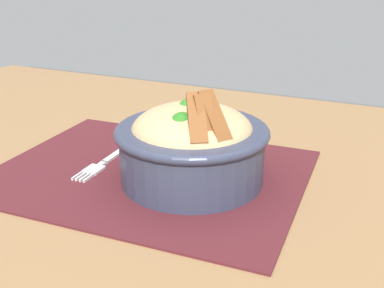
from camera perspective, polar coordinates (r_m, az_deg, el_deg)
The scene contains 4 objects.
table at distance 0.66m, azimuth -5.29°, elevation -8.18°, with size 1.36×0.92×0.72m.
placemat at distance 0.64m, azimuth -4.87°, elevation -3.48°, with size 0.41×0.32×0.00m, color #47191E.
bowl at distance 0.60m, azimuth 0.01°, elevation 0.15°, with size 0.20×0.20×0.13m.
fork at distance 0.67m, azimuth -10.74°, elevation -2.32°, with size 0.02×0.13×0.00m.
Camera 1 is at (-0.29, 0.50, 0.99)m, focal length 44.28 mm.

